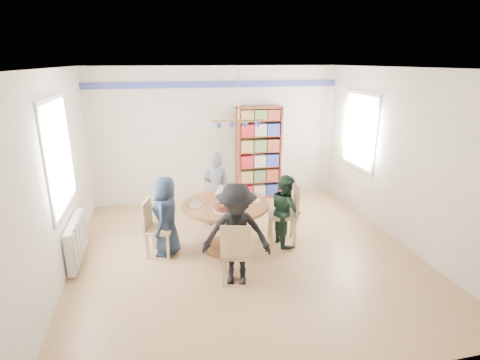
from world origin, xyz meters
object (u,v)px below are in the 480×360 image
object	(u,v)px
radiator	(76,240)
chair_near	(236,251)
person_left	(166,216)
person_near	(237,235)
person_far	(217,189)
chair_right	(288,209)
bookshelf	(259,154)
person_right	(286,210)
chair_left	(154,225)
dining_table	(226,215)
chair_far	(215,195)

from	to	relation	value
radiator	chair_near	world-z (taller)	chair_near
person_left	person_near	world-z (taller)	person_near
chair_near	person_left	bearing A→B (deg)	129.24
person_left	person_far	size ratio (longest dim) A/B	0.91
chair_right	bookshelf	xyz separation A→B (m)	(0.10, 2.10, 0.39)
person_right	bookshelf	world-z (taller)	bookshelf
chair_left	dining_table	bearing A→B (deg)	-2.58
radiator	person_right	bearing A→B (deg)	-1.65
person_right	person_far	world-z (taller)	person_far
chair_left	person_right	world-z (taller)	person_right
chair_far	person_near	xyz separation A→B (m)	(-0.04, -1.98, 0.17)
person_far	bookshelf	distance (m)	1.63
chair_left	chair_near	xyz separation A→B (m)	(1.01, -1.02, 0.00)
dining_table	person_near	bearing A→B (deg)	-92.41
chair_far	person_left	distance (m)	1.33
chair_far	person_near	distance (m)	1.99
chair_near	bookshelf	distance (m)	3.31
chair_near	person_far	size ratio (longest dim) A/B	0.65
dining_table	person_near	distance (m)	0.96
chair_left	person_far	distance (m)	1.39
dining_table	person_right	size ratio (longest dim) A/B	1.14
chair_right	person_right	bearing A→B (deg)	-147.36
chair_right	person_near	bearing A→B (deg)	-137.62
person_right	person_far	distance (m)	1.33
chair_far	chair_right	bearing A→B (deg)	-46.29
chair_right	chair_far	size ratio (longest dim) A/B	1.10
chair_far	bookshelf	world-z (taller)	bookshelf
person_left	chair_far	bearing A→B (deg)	154.77
chair_left	person_right	bearing A→B (deg)	-2.45
radiator	person_far	bearing A→B (deg)	21.41
dining_table	person_left	size ratio (longest dim) A/B	1.07
chair_left	chair_far	xyz separation A→B (m)	(1.06, 0.99, 0.04)
chair_right	bookshelf	distance (m)	2.14
radiator	chair_left	xyz separation A→B (m)	(1.10, -0.00, 0.12)
radiator	person_left	world-z (taller)	person_left
person_far	bookshelf	bearing A→B (deg)	-112.12
bookshelf	person_left	bearing A→B (deg)	-134.13
chair_near	person_near	world-z (taller)	person_near
chair_far	chair_near	world-z (taller)	chair_far
person_left	person_far	bearing A→B (deg)	150.19
bookshelf	dining_table	bearing A→B (deg)	-117.65
dining_table	person_right	world-z (taller)	person_right
dining_table	chair_far	distance (m)	1.04
chair_right	chair_far	bearing A→B (deg)	133.71
chair_right	person_left	distance (m)	1.88
chair_left	person_near	distance (m)	1.44
chair_far	dining_table	bearing A→B (deg)	-89.79
dining_table	bookshelf	bearing A→B (deg)	62.35
person_far	chair_left	bearing A→B (deg)	58.78
radiator	person_near	world-z (taller)	person_near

